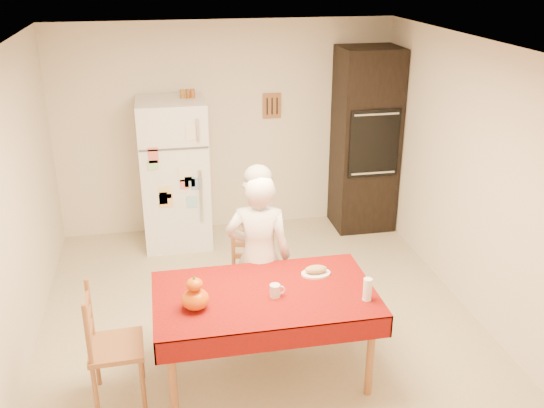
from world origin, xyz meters
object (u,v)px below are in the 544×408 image
object	(u,v)px
refrigerator	(175,174)
wine_glass	(367,289)
chair_far	(251,271)
bread_plate	(316,274)
oven_cabinet	(365,140)
seated_woman	(259,257)
pumpkin_lower	(195,299)
dining_table	(265,300)
chair_left	(107,342)
coffee_mug	(275,291)

from	to	relation	value
refrigerator	wine_glass	size ratio (longest dim) A/B	9.66
chair_far	bread_plate	xyz separation A→B (m)	(0.43, -0.62, 0.26)
refrigerator	oven_cabinet	size ratio (longest dim) A/B	0.77
seated_woman	pumpkin_lower	distance (m)	0.92
dining_table	chair_left	distance (m)	1.22
dining_table	bread_plate	world-z (taller)	bread_plate
oven_cabinet	wine_glass	bearing A→B (deg)	-108.63
seated_woman	dining_table	bearing A→B (deg)	97.58
oven_cabinet	chair_left	distance (m)	4.04
chair_far	wine_glass	bearing A→B (deg)	-38.35
pumpkin_lower	bread_plate	size ratio (longest dim) A/B	0.86
seated_woman	coffee_mug	size ratio (longest dim) A/B	15.40
pumpkin_lower	wine_glass	distance (m)	1.28
refrigerator	pumpkin_lower	xyz separation A→B (m)	(0.02, -2.75, -0.01)
dining_table	oven_cabinet	bearing A→B (deg)	57.26
oven_cabinet	seated_woman	world-z (taller)	oven_cabinet
wine_glass	coffee_mug	bearing A→B (deg)	165.29
wine_glass	chair_far	bearing A→B (deg)	123.81
coffee_mug	wine_glass	world-z (taller)	wine_glass
dining_table	chair_far	size ratio (longest dim) A/B	1.79
oven_cabinet	chair_far	bearing A→B (deg)	-132.33
chair_left	coffee_mug	bearing A→B (deg)	-93.26
refrigerator	bread_plate	size ratio (longest dim) A/B	7.08
oven_cabinet	chair_far	xyz separation A→B (m)	(-1.70, -1.86, -0.59)
bread_plate	pumpkin_lower	bearing A→B (deg)	-162.22
seated_woman	wine_glass	distance (m)	1.07
pumpkin_lower	chair_left	bearing A→B (deg)	173.66
coffee_mug	wine_glass	size ratio (longest dim) A/B	0.57
coffee_mug	bread_plate	size ratio (longest dim) A/B	0.42
pumpkin_lower	chair_far	bearing A→B (deg)	59.10
dining_table	wine_glass	xyz separation A→B (m)	(0.74, -0.25, 0.16)
seated_woman	chair_far	bearing A→B (deg)	-70.02
refrigerator	seated_woman	size ratio (longest dim) A/B	1.10
chair_left	pumpkin_lower	xyz separation A→B (m)	(0.67, -0.07, 0.33)
seated_woman	bread_plate	xyz separation A→B (m)	(0.40, -0.38, 0.00)
oven_cabinet	seated_woman	distance (m)	2.71
coffee_mug	pumpkin_lower	world-z (taller)	pumpkin_lower
dining_table	wine_glass	size ratio (longest dim) A/B	9.66
refrigerator	seated_woman	bearing A→B (deg)	-73.43
coffee_mug	pumpkin_lower	xyz separation A→B (m)	(-0.60, -0.05, 0.03)
seated_woman	pumpkin_lower	size ratio (longest dim) A/B	7.46
refrigerator	chair_far	world-z (taller)	refrigerator
coffee_mug	pumpkin_lower	bearing A→B (deg)	-175.15
oven_cabinet	pumpkin_lower	size ratio (longest dim) A/B	10.66
chair_far	seated_woman	world-z (taller)	seated_woman
chair_left	coffee_mug	size ratio (longest dim) A/B	9.50
dining_table	chair_left	xyz separation A→B (m)	(-1.20, -0.05, -0.18)
chair_far	pumpkin_lower	size ratio (longest dim) A/B	4.60
coffee_mug	wine_glass	distance (m)	0.69
dining_table	pumpkin_lower	size ratio (longest dim) A/B	8.24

